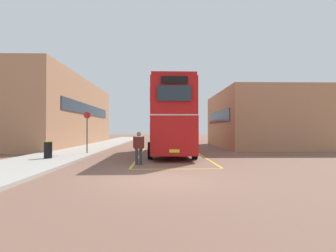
{
  "coord_description": "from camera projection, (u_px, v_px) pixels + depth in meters",
  "views": [
    {
      "loc": [
        -0.03,
        -9.25,
        1.74
      ],
      "look_at": [
        0.46,
        12.94,
        2.01
      ],
      "focal_mm": 28.46,
      "sensor_mm": 36.0,
      "label": 1
    }
  ],
  "objects": [
    {
      "name": "ground_plane",
      "position": [
        162.0,
        149.0,
        23.62
      ],
      "size": [
        135.6,
        135.6,
        0.0
      ],
      "primitive_type": "plane",
      "color": "brown"
    },
    {
      "name": "depot_building_right",
      "position": [
        261.0,
        120.0,
        26.3
      ],
      "size": [
        8.62,
        12.04,
        5.34
      ],
      "color": "#AD7A56",
      "rests_on": "ground"
    },
    {
      "name": "litter_bin",
      "position": [
        48.0,
        150.0,
        14.69
      ],
      "size": [
        0.46,
        0.46,
        0.93
      ],
      "color": "black",
      "rests_on": "sidewalk_left"
    },
    {
      "name": "pedestrian_boarding",
      "position": [
        139.0,
        146.0,
        13.07
      ],
      "size": [
        0.54,
        0.28,
        1.61
      ],
      "color": "#2D2D38",
      "rests_on": "ground"
    },
    {
      "name": "single_deck_bus",
      "position": [
        186.0,
        130.0,
        39.45
      ],
      "size": [
        3.47,
        9.06,
        3.02
      ],
      "color": "black",
      "rests_on": "ground"
    },
    {
      "name": "sidewalk_left",
      "position": [
        96.0,
        146.0,
        25.88
      ],
      "size": [
        4.0,
        57.6,
        0.14
      ],
      "primitive_type": "cube",
      "color": "#A39E93",
      "rests_on": "ground"
    },
    {
      "name": "bay_marking_yellow",
      "position": [
        171.0,
        157.0,
        16.62
      ],
      "size": [
        4.38,
        11.94,
        0.01
      ],
      "color": "gold",
      "rests_on": "ground"
    },
    {
      "name": "double_decker_bus",
      "position": [
        170.0,
        118.0,
        18.53
      ],
      "size": [
        2.95,
        9.93,
        4.75
      ],
      "color": "black",
      "rests_on": "ground"
    },
    {
      "name": "bus_stop_sign",
      "position": [
        87.0,
        128.0,
        17.86
      ],
      "size": [
        0.44,
        0.1,
        2.77
      ],
      "color": "#4C4C51",
      "rests_on": "sidewalk_left"
    },
    {
      "name": "brick_building_left",
      "position": [
        58.0,
        113.0,
        29.33
      ],
      "size": [
        6.94,
        21.85,
        7.03
      ],
      "color": "#AD7A56",
      "rests_on": "ground"
    }
  ]
}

